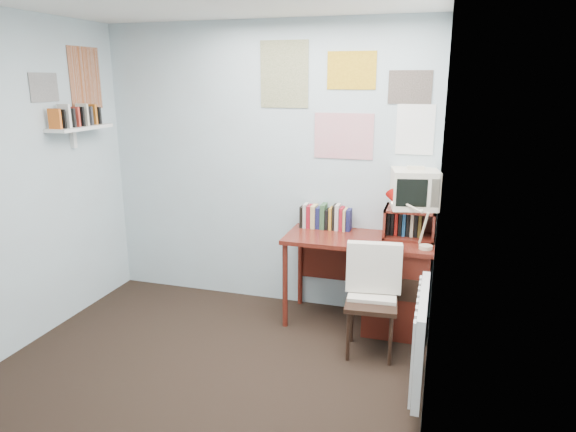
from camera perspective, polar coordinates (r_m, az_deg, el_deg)
name	(u,v)px	position (r m, az deg, el deg)	size (l,w,h in m)	color
ground	(177,405)	(3.56, -12.20, -19.83)	(3.50, 3.50, 0.00)	black
back_wall	(265,167)	(4.59, -2.54, 5.41)	(3.00, 0.02, 2.50)	#A7B8BF
right_wall	(435,239)	(2.64, 16.06, -2.44)	(0.02, 3.50, 2.50)	#A7B8BF
desk	(390,281)	(4.33, 11.30, -7.14)	(1.20, 0.55, 0.76)	#5E1E15
desk_chair	(371,304)	(3.90, 9.25, -9.60)	(0.41, 0.39, 0.81)	black
desk_lamp	(427,225)	(4.00, 15.21, -1.02)	(0.26, 0.22, 0.37)	red
tv_riser	(410,223)	(4.27, 13.36, -0.74)	(0.40, 0.30, 0.25)	#5E1E15
crt_tv	(415,187)	(4.22, 13.88, 3.15)	(0.36, 0.33, 0.34)	beige
book_row	(335,217)	(4.42, 5.24, -0.07)	(0.60, 0.14, 0.22)	#5E1E15
radiator	(421,337)	(3.46, 14.57, -12.93)	(0.09, 0.80, 0.60)	white
wall_shelf	(80,128)	(4.66, -22.10, 9.07)	(0.20, 0.62, 0.24)	white
posters_back	(345,99)	(4.35, 6.31, 12.75)	(1.20, 0.01, 0.90)	white
posters_left	(66,81)	(4.70, -23.49, 13.63)	(0.01, 0.70, 0.60)	white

